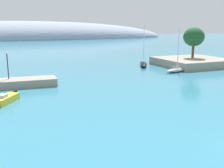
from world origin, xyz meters
TOP-DOWN VIEW (x-y plane):
  - shore_outcrop at (26.80, 40.73)m, footprint 16.00×15.27m
  - tree_clump_shore at (27.58, 41.55)m, footprint 5.27×5.27m
  - distant_ridge at (0.69, 205.92)m, footprint 242.39×54.22m
  - sailboat_grey_near_shore at (17.56, 34.36)m, footprint 6.82×3.53m
  - sailboat_black_mid_mooring at (15.05, 44.90)m, footprint 5.24×8.11m
  - motorboat_yellow_foreground at (-17.95, 23.32)m, footprint 3.73×4.65m
  - harbor_lamp_post at (-17.13, 33.21)m, footprint 0.36×0.36m

SIDE VIEW (x-z plane):
  - distant_ridge at x=0.69m, z-range -13.89..13.89m
  - motorboat_yellow_foreground at x=-17.95m, z-range -0.16..1.09m
  - sailboat_grey_near_shore at x=17.56m, z-range -4.28..5.35m
  - sailboat_black_mid_mooring at x=15.05m, z-range -4.51..5.70m
  - shore_outcrop at x=26.80m, z-range 0.00..1.91m
  - harbor_lamp_post at x=-17.13m, z-range 1.82..6.30m
  - tree_clump_shore at x=27.58m, z-range 3.36..11.06m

